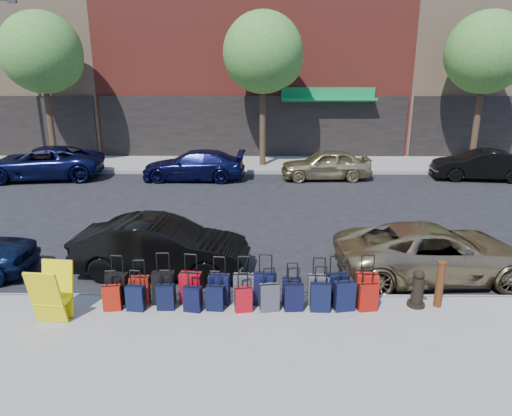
{
  "coord_description": "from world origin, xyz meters",
  "views": [
    {
      "loc": [
        0.37,
        -13.19,
        4.71
      ],
      "look_at": [
        0.27,
        -1.5,
        1.18
      ],
      "focal_mm": 32.0,
      "sensor_mm": 36.0,
      "label": 1
    }
  ],
  "objects_px": {
    "tree_left": "(45,55)",
    "car_far_0": "(42,163)",
    "car_near_2": "(434,252)",
    "display_rack": "(52,294)",
    "car_far_1": "(194,165)",
    "bollard": "(440,283)",
    "car_far_3": "(480,165)",
    "suitcase_front_5": "(244,289)",
    "car_near_1": "(162,247)",
    "car_far_2": "(326,164)",
    "fire_hydrant": "(417,289)",
    "tree_center": "(266,55)",
    "tree_right": "(489,55)"
  },
  "relations": [
    {
      "from": "tree_left",
      "to": "car_far_0",
      "type": "bearing_deg",
      "value": -80.17
    },
    {
      "from": "car_near_2",
      "to": "car_far_0",
      "type": "xyz_separation_m",
      "value": [
        -13.86,
        10.09,
        0.09
      ]
    },
    {
      "from": "display_rack",
      "to": "car_far_1",
      "type": "height_order",
      "value": "car_far_1"
    },
    {
      "from": "bollard",
      "to": "car_far_3",
      "type": "distance_m",
      "value": 13.34
    },
    {
      "from": "suitcase_front_5",
      "to": "car_near_1",
      "type": "xyz_separation_m",
      "value": [
        -2.02,
        1.73,
        0.21
      ]
    },
    {
      "from": "car_near_1",
      "to": "car_far_0",
      "type": "bearing_deg",
      "value": 41.75
    },
    {
      "from": "car_near_1",
      "to": "car_far_0",
      "type": "height_order",
      "value": "car_far_0"
    },
    {
      "from": "car_far_2",
      "to": "car_far_0",
      "type": "bearing_deg",
      "value": -91.89
    },
    {
      "from": "car_far_0",
      "to": "car_far_2",
      "type": "relative_size",
      "value": 1.31
    },
    {
      "from": "fire_hydrant",
      "to": "car_far_0",
      "type": "xyz_separation_m",
      "value": [
        -12.93,
        11.77,
        0.21
      ]
    },
    {
      "from": "tree_center",
      "to": "suitcase_front_5",
      "type": "height_order",
      "value": "tree_center"
    },
    {
      "from": "car_far_1",
      "to": "tree_left",
      "type": "bearing_deg",
      "value": -108.92
    },
    {
      "from": "car_far_1",
      "to": "tree_right",
      "type": "bearing_deg",
      "value": 102.87
    },
    {
      "from": "car_far_0",
      "to": "fire_hydrant",
      "type": "bearing_deg",
      "value": 39.75
    },
    {
      "from": "tree_left",
      "to": "car_far_0",
      "type": "height_order",
      "value": "tree_left"
    },
    {
      "from": "car_far_0",
      "to": "car_far_1",
      "type": "relative_size",
      "value": 1.15
    },
    {
      "from": "bollard",
      "to": "car_near_2",
      "type": "xyz_separation_m",
      "value": [
        0.5,
        1.69,
        -0.01
      ]
    },
    {
      "from": "bollard",
      "to": "suitcase_front_5",
      "type": "bearing_deg",
      "value": 178.65
    },
    {
      "from": "tree_right",
      "to": "fire_hydrant",
      "type": "height_order",
      "value": "tree_right"
    },
    {
      "from": "car_near_1",
      "to": "car_far_2",
      "type": "distance_m",
      "value": 11.33
    },
    {
      "from": "suitcase_front_5",
      "to": "car_far_3",
      "type": "distance_m",
      "value": 15.49
    },
    {
      "from": "bollard",
      "to": "car_far_0",
      "type": "height_order",
      "value": "car_far_0"
    },
    {
      "from": "tree_right",
      "to": "car_far_2",
      "type": "height_order",
      "value": "tree_right"
    },
    {
      "from": "display_rack",
      "to": "tree_center",
      "type": "bearing_deg",
      "value": 80.71
    },
    {
      "from": "suitcase_front_5",
      "to": "tree_left",
      "type": "bearing_deg",
      "value": 126.63
    },
    {
      "from": "tree_left",
      "to": "tree_right",
      "type": "distance_m",
      "value": 21.0
    },
    {
      "from": "fire_hydrant",
      "to": "car_far_2",
      "type": "height_order",
      "value": "car_far_2"
    },
    {
      "from": "tree_center",
      "to": "car_near_1",
      "type": "height_order",
      "value": "tree_center"
    },
    {
      "from": "bollard",
      "to": "car_far_2",
      "type": "height_order",
      "value": "car_far_2"
    },
    {
      "from": "car_near_1",
      "to": "car_far_3",
      "type": "height_order",
      "value": "car_near_1"
    },
    {
      "from": "tree_left",
      "to": "car_far_0",
      "type": "distance_m",
      "value": 5.39
    },
    {
      "from": "tree_right",
      "to": "fire_hydrant",
      "type": "distance_m",
      "value": 17.02
    },
    {
      "from": "tree_center",
      "to": "display_rack",
      "type": "relative_size",
      "value": 6.62
    },
    {
      "from": "fire_hydrant",
      "to": "car_far_3",
      "type": "relative_size",
      "value": 0.19
    },
    {
      "from": "tree_center",
      "to": "suitcase_front_5",
      "type": "distance_m",
      "value": 15.17
    },
    {
      "from": "car_far_0",
      "to": "car_far_1",
      "type": "height_order",
      "value": "car_far_0"
    },
    {
      "from": "display_rack",
      "to": "car_near_1",
      "type": "xyz_separation_m",
      "value": [
        1.56,
        2.41,
        -0.01
      ]
    },
    {
      "from": "car_near_1",
      "to": "display_rack",
      "type": "bearing_deg",
      "value": 152.04
    },
    {
      "from": "suitcase_front_5",
      "to": "car_far_2",
      "type": "height_order",
      "value": "car_far_2"
    },
    {
      "from": "car_near_2",
      "to": "bollard",
      "type": "bearing_deg",
      "value": 160.08
    },
    {
      "from": "bollard",
      "to": "car_near_1",
      "type": "relative_size",
      "value": 0.23
    },
    {
      "from": "tree_left",
      "to": "display_rack",
      "type": "bearing_deg",
      "value": -67.13
    },
    {
      "from": "suitcase_front_5",
      "to": "car_far_0",
      "type": "height_order",
      "value": "car_far_0"
    },
    {
      "from": "car_near_1",
      "to": "car_far_1",
      "type": "bearing_deg",
      "value": 8.54
    },
    {
      "from": "tree_center",
      "to": "bollard",
      "type": "relative_size",
      "value": 7.53
    },
    {
      "from": "tree_right",
      "to": "car_far_0",
      "type": "height_order",
      "value": "tree_right"
    },
    {
      "from": "tree_right",
      "to": "suitcase_front_5",
      "type": "bearing_deg",
      "value": -127.74
    },
    {
      "from": "fire_hydrant",
      "to": "car_near_2",
      "type": "relative_size",
      "value": 0.17
    },
    {
      "from": "car_near_1",
      "to": "car_far_2",
      "type": "bearing_deg",
      "value": -22.81
    },
    {
      "from": "bollard",
      "to": "car_near_1",
      "type": "bearing_deg",
      "value": 162.87
    }
  ]
}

